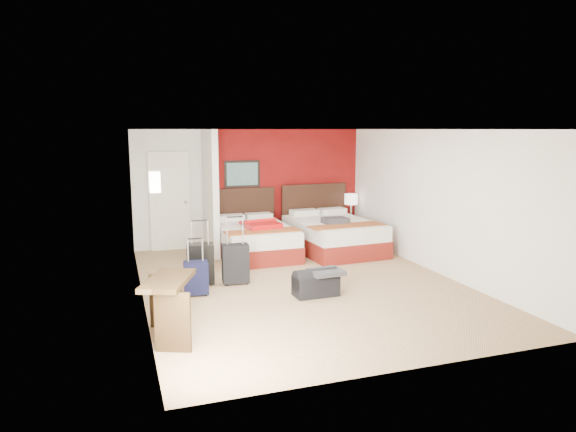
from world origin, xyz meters
name	(u,v)px	position (x,y,z in m)	size (l,w,h in m)	color
ground	(302,284)	(0.00, 0.00, 0.00)	(6.50, 6.50, 0.00)	tan
room_walls	(200,201)	(-1.40, 1.42, 1.26)	(5.02, 6.52, 2.50)	silver
red_accent_panel	(284,186)	(0.75, 3.23, 1.25)	(3.50, 0.04, 2.50)	maroon
partition_wall	(210,192)	(-1.00, 2.61, 1.25)	(0.12, 1.20, 2.50)	silver
entry_door	(170,201)	(-1.75, 3.20, 1.02)	(0.82, 0.06, 2.05)	silver
bed_left	(254,241)	(-0.23, 2.12, 0.30)	(1.40, 2.00, 0.60)	white
bed_right	(333,236)	(1.43, 1.98, 0.32)	(1.50, 2.14, 0.64)	white
red_suitcase_open	(260,224)	(-0.13, 2.02, 0.65)	(0.64, 0.88, 0.11)	red
jacket_bundle	(335,221)	(1.33, 1.68, 0.70)	(0.48, 0.38, 0.11)	#3C3B41
nightstand	(351,228)	(2.26, 2.91, 0.26)	(0.37, 0.37, 0.52)	black
table_lamp	(351,206)	(2.26, 2.91, 0.79)	(0.30, 0.30, 0.53)	white
suitcase_black	(201,265)	(-1.56, 0.49, 0.33)	(0.43, 0.27, 0.65)	black
suitcase_charcoal	(236,265)	(-1.02, 0.36, 0.31)	(0.42, 0.26, 0.63)	black
suitcase_navy	(196,279)	(-1.72, -0.04, 0.25)	(0.36, 0.22, 0.50)	black
duffel_bag	(316,285)	(0.00, -0.62, 0.17)	(0.67, 0.35, 0.34)	black
jacket_draped	(326,272)	(0.15, -0.67, 0.37)	(0.49, 0.41, 0.07)	#35353A
desk	(169,309)	(-2.28, -1.61, 0.38)	(0.46, 0.91, 0.76)	#312110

